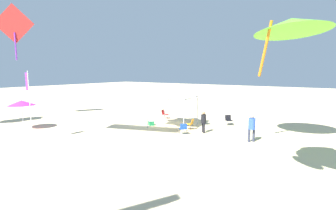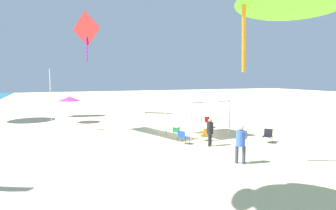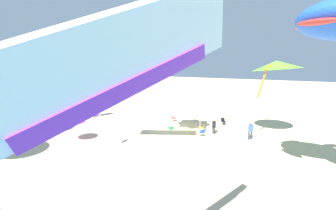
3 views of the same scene
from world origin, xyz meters
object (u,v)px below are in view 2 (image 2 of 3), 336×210
(beach_umbrella, at_px, (69,99))
(person_beachcomber, at_px, (210,130))
(folding_chair_facing_ocean, at_px, (183,136))
(kite_diamond_red, at_px, (86,31))
(cooler_box, at_px, (176,129))
(folding_chair_left_of_tent, at_px, (209,121))
(folding_chair_right_of_tent, at_px, (268,135))
(person_by_tent, at_px, (241,141))
(canopy_tent, at_px, (197,97))
(banner_flag, at_px, (50,95))
(folding_chair_near_cooler, at_px, (205,133))

(beach_umbrella, height_order, person_beachcomber, beach_umbrella)
(folding_chair_facing_ocean, distance_m, kite_diamond_red, 17.89)
(cooler_box, bearing_deg, folding_chair_left_of_tent, -75.51)
(folding_chair_right_of_tent, xyz_separation_m, person_by_tent, (-3.11, 4.09, 0.58))
(canopy_tent, height_order, person_by_tent, canopy_tent)
(canopy_tent, height_order, person_beachcomber, canopy_tent)
(beach_umbrella, relative_size, kite_diamond_red, 0.46)
(banner_flag, relative_size, person_by_tent, 2.50)
(cooler_box, height_order, person_by_tent, person_by_tent)
(folding_chair_right_of_tent, height_order, cooler_box, folding_chair_right_of_tent)
(folding_chair_right_of_tent, height_order, person_by_tent, person_by_tent)
(person_beachcomber, bearing_deg, banner_flag, 91.40)
(banner_flag, height_order, kite_diamond_red, kite_diamond_red)
(folding_chair_right_of_tent, bearing_deg, canopy_tent, 178.65)
(folding_chair_near_cooler, height_order, person_beachcomber, person_beachcomber)
(folding_chair_right_of_tent, relative_size, person_beachcomber, 0.52)
(cooler_box, bearing_deg, beach_umbrella, 43.63)
(folding_chair_near_cooler, xyz_separation_m, folding_chair_right_of_tent, (-1.83, -3.28, 0.00))
(banner_flag, bearing_deg, person_by_tent, -145.25)
(folding_chair_right_of_tent, height_order, banner_flag, banner_flag)
(beach_umbrella, height_order, folding_chair_right_of_tent, beach_umbrella)
(canopy_tent, xyz_separation_m, person_by_tent, (-6.71, 1.18, -1.51))
(banner_flag, bearing_deg, folding_chair_near_cooler, -126.68)
(beach_umbrella, height_order, folding_chair_near_cooler, beach_umbrella)
(folding_chair_right_of_tent, xyz_separation_m, person_beachcomber, (0.50, 3.65, 0.45))
(cooler_box, relative_size, person_by_tent, 0.41)
(folding_chair_near_cooler, distance_m, kite_diamond_red, 17.97)
(banner_flag, xyz_separation_m, kite_diamond_red, (8.68, -3.55, 5.81))
(canopy_tent, bearing_deg, folding_chair_facing_ocean, 137.09)
(folding_chair_near_cooler, bearing_deg, folding_chair_left_of_tent, -131.39)
(folding_chair_left_of_tent, distance_m, cooler_box, 3.18)
(folding_chair_near_cooler, distance_m, folding_chair_right_of_tent, 3.75)
(person_by_tent, distance_m, person_beachcomber, 3.63)
(canopy_tent, relative_size, kite_diamond_red, 0.72)
(beach_umbrella, distance_m, person_beachcomber, 13.86)
(folding_chair_right_of_tent, height_order, person_beachcomber, person_beachcomber)
(cooler_box, bearing_deg, folding_chair_near_cooler, -172.90)
(banner_flag, bearing_deg, folding_chair_right_of_tent, -124.75)
(folding_chair_near_cooler, bearing_deg, canopy_tent, -111.22)
(folding_chair_right_of_tent, bearing_deg, person_by_tent, -93.13)
(person_beachcomber, relative_size, kite_diamond_red, 0.32)
(person_by_tent, bearing_deg, cooler_box, -46.49)
(banner_flag, relative_size, person_beachcomber, 2.84)
(folding_chair_right_of_tent, distance_m, person_by_tent, 5.17)
(folding_chair_facing_ocean, relative_size, kite_diamond_red, 0.17)
(canopy_tent, distance_m, kite_diamond_red, 15.70)
(canopy_tent, xyz_separation_m, banner_flag, (4.75, 9.13, 0.11))
(canopy_tent, xyz_separation_m, beach_umbrella, (8.86, 7.63, -0.51))
(folding_chair_near_cooler, relative_size, banner_flag, 0.18)
(folding_chair_near_cooler, distance_m, person_by_tent, 5.03)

